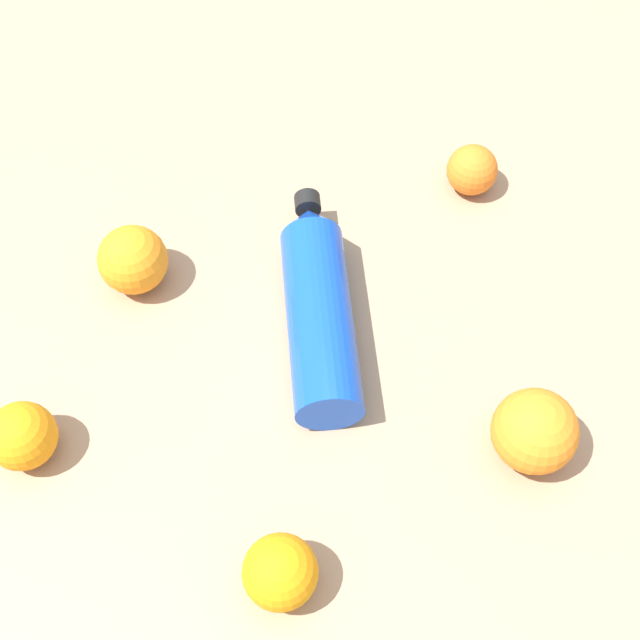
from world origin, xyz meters
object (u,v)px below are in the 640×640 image
Objects in this scene: orange_0 at (22,436)px; orange_3 at (535,431)px; orange_2 at (280,572)px; orange_1 at (133,260)px; orange_4 at (472,170)px; water_bottle at (318,303)px.

orange_0 is 0.49m from orange_3.
orange_1 is at bearing 21.88° from orange_2.
orange_4 is at bearing -0.72° from orange_3.
orange_0 is at bearing 113.03° from water_bottle.
orange_1 is (0.07, 0.20, 0.00)m from water_bottle.
orange_3 is 1.38× the size of orange_4.
water_bottle is at bearing 131.81° from orange_4.
water_bottle is 4.62× the size of orange_4.
orange_3 is (-0.24, -0.39, 0.00)m from orange_1.
orange_0 is at bearing 85.37° from orange_3.
orange_1 is 0.46m from orange_3.
orange_3 is (0.11, -0.25, 0.01)m from orange_2.
orange_2 is at bearing 168.19° from water_bottle.
water_bottle is 0.26m from orange_4.
orange_2 is (-0.15, -0.24, 0.00)m from orange_0.
orange_1 is 1.12× the size of orange_2.
orange_1 is 0.38m from orange_2.
orange_3 reaches higher than orange_2.
orange_0 is 0.81× the size of orange_3.
orange_0 is 1.11× the size of orange_4.
orange_2 is at bearing 150.84° from orange_4.
orange_1 reaches higher than water_bottle.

